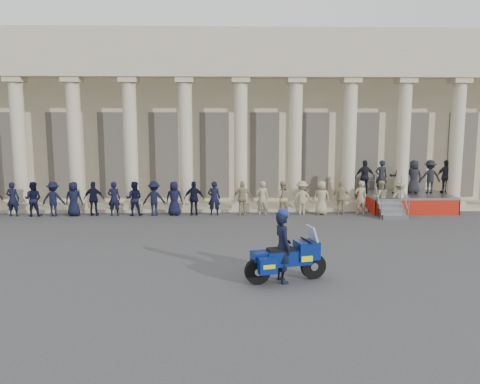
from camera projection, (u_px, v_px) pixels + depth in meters
name	position (u px, v px, depth m)	size (l,w,h in m)	color
ground	(207.00, 256.00, 14.70)	(90.00, 90.00, 0.00)	#3B3B3D
building	(216.00, 118.00, 28.66)	(40.00, 12.50, 9.00)	#B9AC8B
officer_rank	(177.00, 198.00, 21.30)	(21.40, 0.59, 1.57)	black
reviewing_stand	(408.00, 183.00, 22.64)	(4.95, 3.86, 2.42)	gray
motorcycle	(287.00, 258.00, 12.24)	(2.22, 1.15, 1.45)	black
rider	(283.00, 246.00, 12.15)	(0.60, 0.77, 1.96)	black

